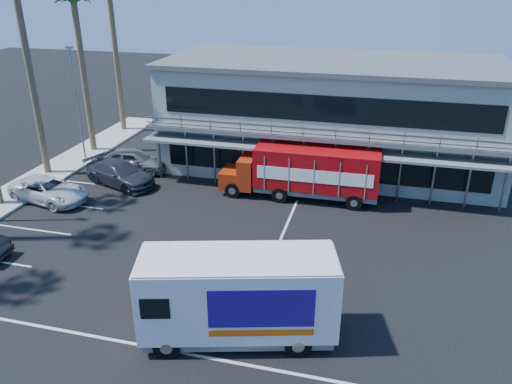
# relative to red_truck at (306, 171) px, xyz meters

# --- Properties ---
(ground) EXTENTS (120.00, 120.00, 0.00)m
(ground) POSITION_rel_red_truck_xyz_m (-2.35, -8.49, -1.74)
(ground) COLOR black
(ground) RESTS_ON ground
(building) EXTENTS (22.40, 12.00, 7.30)m
(building) POSITION_rel_red_truck_xyz_m (0.65, 6.44, 1.91)
(building) COLOR gray
(building) RESTS_ON ground
(curb_strip) EXTENTS (3.00, 32.00, 0.16)m
(curb_strip) POSITION_rel_red_truck_xyz_m (-17.35, -2.49, -1.66)
(curb_strip) COLOR #A5A399
(curb_strip) RESTS_ON ground
(palm_e) EXTENTS (2.80, 2.80, 12.25)m
(palm_e) POSITION_rel_red_truck_xyz_m (-17.05, 4.51, 8.83)
(palm_e) COLOR brown
(palm_e) RESTS_ON ground
(light_pole_far) EXTENTS (0.50, 0.25, 8.09)m
(light_pole_far) POSITION_rel_red_truck_xyz_m (-16.55, 2.51, 2.76)
(light_pole_far) COLOR gray
(light_pole_far) RESTS_ON ground
(red_truck) EXTENTS (9.48, 2.39, 3.18)m
(red_truck) POSITION_rel_red_truck_xyz_m (0.00, 0.00, 0.00)
(red_truck) COLOR #A0260C
(red_truck) RESTS_ON ground
(white_van) EXTENTS (7.49, 4.25, 3.47)m
(white_van) POSITION_rel_red_truck_xyz_m (-0.35, -13.11, 0.10)
(white_van) COLOR white
(white_van) RESTS_ON ground
(parked_car_c) EXTENTS (5.35, 3.30, 1.38)m
(parked_car_c) POSITION_rel_red_truck_xyz_m (-14.74, -4.22, -1.05)
(parked_car_c) COLOR silver
(parked_car_c) RESTS_ON ground
(parked_car_d) EXTENTS (5.53, 3.73, 1.49)m
(parked_car_d) POSITION_rel_red_truck_xyz_m (-11.85, -0.89, -1.00)
(parked_car_d) COLOR #272B34
(parked_car_d) RESTS_ON ground
(parked_car_e) EXTENTS (4.91, 2.31, 1.62)m
(parked_car_e) POSITION_rel_red_truck_xyz_m (-12.08, 1.39, -0.93)
(parked_car_e) COLOR slate
(parked_car_e) RESTS_ON ground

